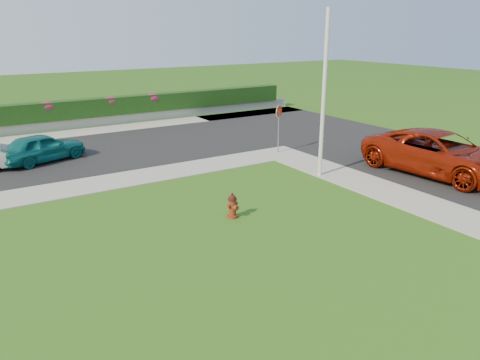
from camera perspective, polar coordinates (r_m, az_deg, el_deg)
ground at (r=12.26m, az=3.96°, el=-10.43°), size 120.00×120.00×0.00m
street_right at (r=23.10m, az=22.55°, el=2.06°), size 8.00×32.00×0.04m
curb_corner at (r=22.93m, az=4.90°, el=3.29°), size 2.00×2.00×0.04m
sidewalk_beyond at (r=28.77m, az=-20.74°, el=5.22°), size 34.00×2.00×0.04m
retaining_wall at (r=30.16m, az=-21.41°, el=6.24°), size 34.00×0.40×0.60m
hedge at (r=30.11m, az=-21.63°, el=7.85°), size 32.00×0.90×1.10m
fire_hydrant at (r=15.03m, az=-0.92°, el=-3.19°), size 0.43×0.41×0.83m
suv_red at (r=20.93m, az=23.21°, el=2.99°), size 3.47×6.56×1.76m
sedan_teal at (r=22.99m, az=-23.00°, el=3.67°), size 4.11×2.71×1.30m
utility_pole at (r=18.94m, az=10.17°, el=10.05°), size 0.16×0.16×6.58m
stop_sign at (r=22.66m, az=4.76°, el=7.60°), size 0.58×0.32×2.37m
flower_clump_d at (r=29.90m, az=-22.40°, el=8.30°), size 1.21×0.78×0.61m
flower_clump_e at (r=30.74m, az=-15.54°, el=9.24°), size 1.18×0.76×0.59m
flower_clump_f at (r=31.67m, az=-10.61°, el=9.80°), size 1.24×0.80×0.62m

